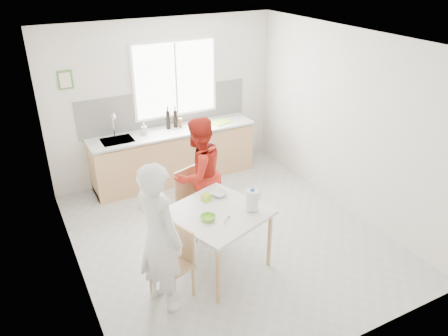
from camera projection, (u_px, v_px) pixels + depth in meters
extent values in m
plane|color=#B7B7B2|center=(227.00, 235.00, 6.20)|extent=(4.50, 4.50, 0.00)
plane|color=silver|center=(165.00, 101.00, 7.39)|extent=(4.00, 0.00, 4.00)
plane|color=silver|center=(349.00, 240.00, 3.82)|extent=(4.00, 0.00, 4.00)
plane|color=silver|center=(67.00, 182.00, 4.77)|extent=(0.00, 4.50, 4.50)
plane|color=silver|center=(347.00, 123.00, 6.43)|extent=(0.00, 4.50, 4.50)
plane|color=white|center=(228.00, 40.00, 5.00)|extent=(4.50, 4.50, 0.00)
cube|color=white|center=(175.00, 79.00, 7.30)|extent=(1.50, 0.03, 1.30)
cube|color=white|center=(176.00, 79.00, 7.28)|extent=(1.40, 0.02, 1.20)
cube|color=white|center=(176.00, 79.00, 7.28)|extent=(0.03, 0.03, 1.20)
cube|color=white|center=(166.00, 108.00, 7.43)|extent=(3.00, 0.02, 0.65)
cube|color=#4B823B|center=(65.00, 80.00, 6.48)|extent=(0.22, 0.02, 0.28)
cube|color=beige|center=(65.00, 80.00, 6.47)|extent=(0.16, 0.01, 0.22)
cube|color=tan|center=(174.00, 156.00, 7.56)|extent=(2.80, 0.60, 0.86)
cube|color=#3F3326|center=(175.00, 176.00, 7.73)|extent=(2.80, 0.54, 0.10)
cube|color=silver|center=(173.00, 131.00, 7.35)|extent=(2.84, 0.64, 0.04)
cube|color=#A5A5AA|center=(117.00, 141.00, 6.95)|extent=(0.50, 0.40, 0.03)
cylinder|color=silver|center=(113.00, 126.00, 6.99)|extent=(0.02, 0.02, 0.36)
torus|color=silver|center=(113.00, 117.00, 6.85)|extent=(0.02, 0.18, 0.18)
cube|color=white|center=(217.00, 213.00, 5.25)|extent=(1.34, 1.34, 0.04)
cylinder|color=tan|center=(218.00, 276.00, 4.85)|extent=(0.05, 0.05, 0.75)
cylinder|color=tan|center=(165.00, 242.00, 5.42)|extent=(0.05, 0.05, 0.75)
cylinder|color=tan|center=(269.00, 241.00, 5.45)|extent=(0.05, 0.05, 0.75)
cylinder|color=tan|center=(217.00, 213.00, 6.02)|extent=(0.05, 0.05, 0.75)
cube|color=tan|center=(171.00, 266.00, 4.92)|extent=(0.51, 0.51, 0.04)
cube|color=tan|center=(182.00, 242.00, 4.94)|extent=(0.15, 0.37, 0.42)
cylinder|color=tan|center=(151.00, 282.00, 5.02)|extent=(0.03, 0.03, 0.41)
cylinder|color=tan|center=(170.00, 297.00, 4.80)|extent=(0.03, 0.03, 0.41)
cylinder|color=tan|center=(174.00, 268.00, 5.24)|extent=(0.03, 0.03, 0.41)
cylinder|color=tan|center=(193.00, 281.00, 5.03)|extent=(0.03, 0.03, 0.41)
cube|color=tan|center=(196.00, 203.00, 6.09)|extent=(0.55, 0.55, 0.04)
cube|color=tan|center=(186.00, 183.00, 6.10)|extent=(0.40, 0.16, 0.45)
cylinder|color=tan|center=(196.00, 228.00, 5.96)|extent=(0.04, 0.04, 0.44)
cylinder|color=tan|center=(215.00, 218.00, 6.20)|extent=(0.04, 0.04, 0.44)
cylinder|color=tan|center=(178.00, 218.00, 6.19)|extent=(0.04, 0.04, 0.44)
cylinder|color=tan|center=(197.00, 208.00, 6.43)|extent=(0.04, 0.04, 0.44)
imported|color=white|center=(159.00, 238.00, 4.64)|extent=(0.61, 0.75, 1.77)
imported|color=red|center=(198.00, 175.00, 6.06)|extent=(0.97, 0.86, 1.67)
imported|color=#7DD932|center=(208.00, 218.00, 5.07)|extent=(0.23, 0.23, 0.06)
imported|color=white|center=(219.00, 194.00, 5.58)|extent=(0.26, 0.26, 0.05)
cylinder|color=white|center=(252.00, 200.00, 5.21)|extent=(0.15, 0.15, 0.25)
cylinder|color=blue|center=(253.00, 190.00, 5.15)|extent=(0.05, 0.05, 0.03)
torus|color=white|center=(258.00, 197.00, 5.24)|extent=(0.12, 0.06, 0.12)
cube|color=#A9D130|center=(206.00, 197.00, 5.46)|extent=(0.13, 0.13, 0.09)
cylinder|color=#A5A5AA|center=(226.00, 221.00, 5.05)|extent=(0.13, 0.11, 0.01)
cube|color=#91D330|center=(221.00, 122.00, 7.66)|extent=(0.41, 0.34, 0.01)
cylinder|color=black|center=(168.00, 120.00, 7.32)|extent=(0.07, 0.07, 0.32)
cylinder|color=black|center=(175.00, 119.00, 7.39)|extent=(0.07, 0.07, 0.30)
cylinder|color=#8E5E1F|center=(180.00, 123.00, 7.42)|extent=(0.06, 0.06, 0.16)
imported|color=#999999|center=(144.00, 128.00, 7.15)|extent=(0.09, 0.10, 0.18)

